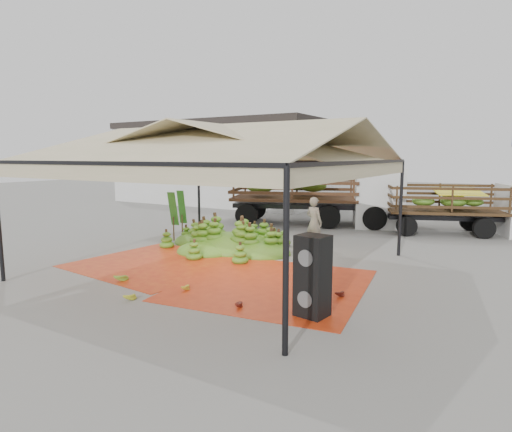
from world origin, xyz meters
The scene contains 17 objects.
ground centered at (0.00, 0.00, 0.00)m, with size 90.00×90.00×0.00m, color slate.
canopy_tent centered at (0.00, 0.00, 3.30)m, with size 8.10×8.10×4.00m.
building_white centered at (-10.00, 14.00, 2.71)m, with size 14.30×6.30×5.40m.
tarp_left centered at (-1.89, -0.66, 0.01)m, with size 4.30×4.10×0.01m, color #C34812.
tarp_right centered at (2.05, -0.79, 0.01)m, with size 4.35×4.57×0.01m, color red.
banana_heap centered at (-1.21, 2.17, 0.54)m, with size 5.02×4.12×1.07m, color #427B19.
hand_yellow_a centered at (0.41, -2.25, 0.10)m, with size 0.42×0.34×0.19m, color gold.
hand_yellow_b centered at (-0.20, -3.38, 0.10)m, with size 0.45×0.37×0.21m, color gold.
hand_red_a centered at (3.70, -0.80, 0.10)m, with size 0.42×0.34×0.19m, color #552113.
hand_red_b centered at (2.13, -2.61, 0.09)m, with size 0.40×0.33×0.18m, color #521A12.
hand_green centered at (-1.49, -2.44, 0.11)m, with size 0.50×0.41×0.23m, color #3C7217.
hanging_bunches centered at (-0.60, 1.24, 2.62)m, with size 1.74×0.24×0.20m.
speaker_stack centered at (3.70, -2.23, 0.81)m, with size 0.66×0.60×1.63m.
banana_leaves centered at (-3.70, 2.66, 0.00)m, with size 0.96×1.36×3.70m, color #27691C, non-canonical shape.
vendor centered at (1.16, 3.84, 0.87)m, with size 0.64×0.42×1.75m, color gray.
truck_left centered at (-0.48, 8.64, 1.61)m, with size 8.04×5.11×2.61m.
truck_right centered at (5.64, 9.31, 1.26)m, with size 6.26×3.94×2.04m.
Camera 1 is at (6.89, -9.77, 3.14)m, focal length 30.00 mm.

